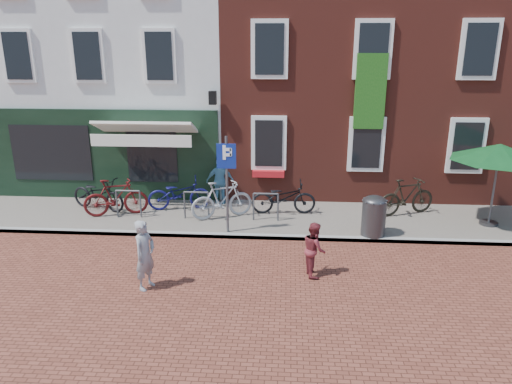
# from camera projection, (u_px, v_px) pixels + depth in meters

# --- Properties ---
(ground) EXTENTS (80.00, 80.00, 0.00)m
(ground) POSITION_uv_depth(u_px,v_px,m) (245.00, 239.00, 12.70)
(ground) COLOR brown
(sidewalk) EXTENTS (24.00, 3.00, 0.10)m
(sidewalk) POSITION_uv_depth(u_px,v_px,m) (283.00, 219.00, 14.04)
(sidewalk) COLOR slate
(sidewalk) RESTS_ON ground
(building_stucco) EXTENTS (8.00, 8.00, 9.00)m
(building_stucco) POSITION_uv_depth(u_px,v_px,m) (131.00, 56.00, 18.34)
(building_stucco) COLOR silver
(building_stucco) RESTS_ON ground
(building_brick_mid) EXTENTS (6.00, 8.00, 10.00)m
(building_brick_mid) POSITION_uv_depth(u_px,v_px,m) (315.00, 42.00, 17.73)
(building_brick_mid) COLOR maroon
(building_brick_mid) RESTS_ON ground
(building_brick_right) EXTENTS (6.00, 8.00, 10.00)m
(building_brick_right) POSITION_uv_depth(u_px,v_px,m) (481.00, 42.00, 17.34)
(building_brick_right) COLOR maroon
(building_brick_right) RESTS_ON ground
(litter_bin) EXTENTS (0.63, 0.63, 1.15)m
(litter_bin) POSITION_uv_depth(u_px,v_px,m) (374.00, 214.00, 12.55)
(litter_bin) COLOR #3A3A3C
(litter_bin) RESTS_ON sidewalk
(parking_sign) EXTENTS (0.50, 0.08, 2.62)m
(parking_sign) POSITION_uv_depth(u_px,v_px,m) (227.00, 171.00, 12.42)
(parking_sign) COLOR #4C4C4F
(parking_sign) RESTS_ON sidewalk
(parasol) EXTENTS (2.60, 2.60, 2.41)m
(parasol) POSITION_uv_depth(u_px,v_px,m) (500.00, 149.00, 12.81)
(parasol) COLOR #4C4C4F
(parasol) RESTS_ON sidewalk
(woman) EXTENTS (0.54, 0.65, 1.52)m
(woman) POSITION_uv_depth(u_px,v_px,m) (145.00, 255.00, 9.97)
(woman) COLOR gray
(woman) RESTS_ON ground
(boy) EXTENTS (0.58, 0.68, 1.24)m
(boy) POSITION_uv_depth(u_px,v_px,m) (314.00, 249.00, 10.59)
(boy) COLOR maroon
(boy) RESTS_ON ground
(cafe_person) EXTENTS (0.88, 0.40, 1.47)m
(cafe_person) POSITION_uv_depth(u_px,v_px,m) (220.00, 181.00, 14.99)
(cafe_person) COLOR #5F9AB9
(cafe_person) RESTS_ON sidewalk
(bicycle_0) EXTENTS (2.01, 1.27, 1.00)m
(bicycle_0) POSITION_uv_depth(u_px,v_px,m) (98.00, 194.00, 14.52)
(bicycle_0) COLOR black
(bicycle_0) RESTS_ON sidewalk
(bicycle_1) EXTENTS (1.91, 1.08, 1.11)m
(bicycle_1) POSITION_uv_depth(u_px,v_px,m) (116.00, 197.00, 14.01)
(bicycle_1) COLOR #4D0E0F
(bicycle_1) RESTS_ON sidewalk
(bicycle_2) EXTENTS (1.99, 1.04, 1.00)m
(bicycle_2) POSITION_uv_depth(u_px,v_px,m) (179.00, 194.00, 14.55)
(bicycle_2) COLOR #12114D
(bicycle_2) RESTS_ON sidewalk
(bicycle_3) EXTENTS (1.89, 1.27, 1.11)m
(bicycle_3) POSITION_uv_depth(u_px,v_px,m) (222.00, 200.00, 13.80)
(bicycle_3) COLOR #9FA0A2
(bicycle_3) RESTS_ON sidewalk
(bicycle_4) EXTENTS (1.94, 0.80, 1.00)m
(bicycle_4) POSITION_uv_depth(u_px,v_px,m) (284.00, 197.00, 14.18)
(bicycle_4) COLOR black
(bicycle_4) RESTS_ON sidewalk
(bicycle_5) EXTENTS (1.90, 1.18, 1.11)m
(bicycle_5) POSITION_uv_depth(u_px,v_px,m) (407.00, 197.00, 14.07)
(bicycle_5) COLOR black
(bicycle_5) RESTS_ON sidewalk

